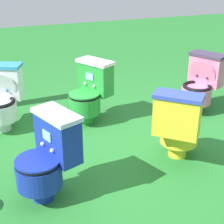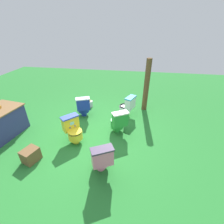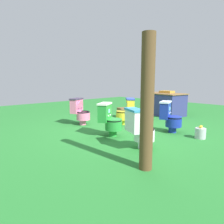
% 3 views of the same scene
% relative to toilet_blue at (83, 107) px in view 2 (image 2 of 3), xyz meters
% --- Properties ---
extents(ground, '(14.00, 14.00, 0.00)m').
position_rel_toilet_blue_xyz_m(ground, '(-1.02, -0.52, -0.37)').
color(ground, '#26752D').
extents(toilet_blue, '(0.61, 0.56, 0.73)m').
position_rel_toilet_blue_xyz_m(toilet_blue, '(0.00, 0.00, 0.00)').
color(toilet_blue, '#192D9E').
rests_on(toilet_blue, ground).
extents(toilet_yellow, '(0.63, 0.63, 0.73)m').
position_rel_toilet_blue_xyz_m(toilet_yellow, '(-1.27, -0.14, 0.00)').
color(toilet_yellow, yellow).
rests_on(toilet_yellow, ground).
extents(toilet_pink, '(0.62, 0.58, 0.73)m').
position_rel_toilet_blue_xyz_m(toilet_pink, '(-2.12, -1.07, 0.00)').
color(toilet_pink, pink).
rests_on(toilet_pink, ground).
extents(toilet_green, '(0.63, 0.60, 0.73)m').
position_rel_toilet_blue_xyz_m(toilet_green, '(-0.72, -1.25, 0.00)').
color(toilet_green, green).
rests_on(toilet_green, ground).
extents(toilet_white, '(0.57, 0.61, 0.73)m').
position_rel_toilet_blue_xyz_m(toilet_white, '(0.26, -1.43, 0.00)').
color(toilet_white, white).
rests_on(toilet_white, ground).
extents(wooden_post, '(0.18, 0.18, 1.81)m').
position_rel_toilet_blue_xyz_m(wooden_post, '(0.85, -2.02, 0.54)').
color(wooden_post, brown).
rests_on(wooden_post, ground).
extents(small_crate, '(0.43, 0.39, 0.31)m').
position_rel_toilet_blue_xyz_m(small_crate, '(-2.08, 0.59, -0.21)').
color(small_crate, brown).
rests_on(small_crate, ground).
extents(lemon_bucket, '(0.22, 0.22, 0.28)m').
position_rel_toilet_blue_xyz_m(lemon_bucket, '(0.73, 0.01, -0.25)').
color(lemon_bucket, '#B7B7BF').
rests_on(lemon_bucket, ground).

